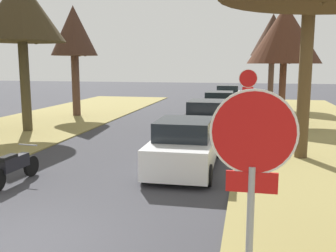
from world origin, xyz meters
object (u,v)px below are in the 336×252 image
(parked_sedan_white, at_px, (185,146))
(parked_sedan_green, at_px, (219,105))
(street_tree_right_mid_b, at_px, (285,35))
(parked_motorcycle, at_px, (14,166))
(stop_sign_near, at_px, (252,177))
(street_tree_left_far, at_px, (74,33))
(parked_sedan_black, at_px, (207,118))
(street_tree_left_mid_b, at_px, (21,10))
(parked_sedan_silver, at_px, (228,96))
(street_tree_right_far, at_px, (273,36))
(stop_sign_far, at_px, (248,88))

(parked_sedan_white, distance_m, parked_sedan_green, 11.99)
(street_tree_right_mid_b, relative_size, parked_motorcycle, 3.05)
(stop_sign_near, distance_m, street_tree_left_far, 21.41)
(street_tree_right_mid_b, bearing_deg, parked_sedan_black, -134.96)
(street_tree_left_mid_b, relative_size, street_tree_left_far, 1.08)
(parked_sedan_silver, height_order, parked_motorcycle, parked_sedan_silver)
(street_tree_right_far, xyz_separation_m, parked_sedan_black, (-3.46, -11.64, -4.53))
(stop_sign_near, relative_size, parked_motorcycle, 1.45)
(street_tree_left_mid_b, height_order, parked_sedan_green, street_tree_left_mid_b)
(stop_sign_near, relative_size, street_tree_left_mid_b, 0.41)
(parked_sedan_black, height_order, parked_motorcycle, parked_sedan_black)
(stop_sign_near, xyz_separation_m, street_tree_right_mid_b, (1.70, 17.73, 2.55))
(street_tree_left_mid_b, xyz_separation_m, street_tree_left_far, (-0.06, 5.57, -0.58))
(street_tree_right_mid_b, relative_size, parked_sedan_black, 1.41)
(parked_sedan_green, bearing_deg, street_tree_left_far, -170.46)
(parked_sedan_black, bearing_deg, parked_sedan_green, 88.47)
(stop_sign_far, height_order, parked_sedan_silver, stop_sign_far)
(parked_sedan_black, xyz_separation_m, parked_sedan_silver, (0.27, 12.92, 0.00))
(street_tree_left_mid_b, bearing_deg, street_tree_right_far, 47.03)
(street_tree_left_far, distance_m, parked_sedan_black, 10.58)
(parked_sedan_black, relative_size, parked_sedan_green, 1.00)
(stop_sign_far, height_order, parked_sedan_green, stop_sign_far)
(street_tree_left_far, xyz_separation_m, parked_sedan_white, (8.61, -10.52, -4.38))
(parked_sedan_black, xyz_separation_m, parked_motorcycle, (-4.30, -8.65, -0.24))
(parked_sedan_silver, bearing_deg, parked_sedan_green, -90.90)
(street_tree_left_mid_b, bearing_deg, parked_motorcycle, -60.23)
(stop_sign_near, xyz_separation_m, parked_sedan_silver, (-1.67, 27.00, -1.48))
(parked_motorcycle, bearing_deg, street_tree_left_mid_b, 119.77)
(street_tree_right_far, height_order, street_tree_left_mid_b, street_tree_left_mid_b)
(parked_sedan_black, bearing_deg, street_tree_right_mid_b, 45.04)
(parked_sedan_white, height_order, parked_sedan_green, same)
(street_tree_right_mid_b, xyz_separation_m, parked_motorcycle, (-7.94, -12.29, -4.26))
(street_tree_left_far, bearing_deg, parked_sedan_black, -26.73)
(parked_sedan_black, distance_m, parked_sedan_green, 5.80)
(parked_sedan_green, bearing_deg, parked_sedan_white, -90.71)
(stop_sign_near, relative_size, street_tree_left_far, 0.45)
(parked_sedan_green, height_order, parked_motorcycle, parked_sedan_green)
(parked_sedan_silver, relative_size, parked_motorcycle, 2.16)
(parked_sedan_silver, distance_m, parked_motorcycle, 22.05)
(parked_motorcycle, bearing_deg, street_tree_left_far, 108.34)
(street_tree_left_mid_b, relative_size, parked_sedan_silver, 1.63)
(street_tree_right_far, xyz_separation_m, street_tree_left_far, (-12.06, -7.31, -0.15))
(street_tree_left_mid_b, xyz_separation_m, parked_sedan_white, (8.55, -4.95, -4.96))
(parked_sedan_silver, bearing_deg, parked_sedan_black, -91.18)
(street_tree_right_far, distance_m, parked_sedan_green, 8.09)
(stop_sign_far, xyz_separation_m, street_tree_left_mid_b, (-10.38, -0.83, 3.50))
(street_tree_right_far, bearing_deg, parked_motorcycle, -110.92)
(street_tree_right_far, xyz_separation_m, parked_sedan_white, (-3.45, -17.83, -4.53))
(stop_sign_far, bearing_deg, parked_motorcycle, -126.70)
(stop_sign_near, height_order, street_tree_right_mid_b, street_tree_right_mid_b)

